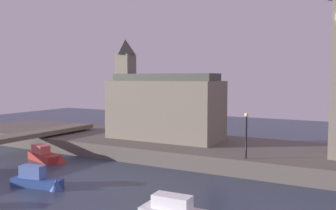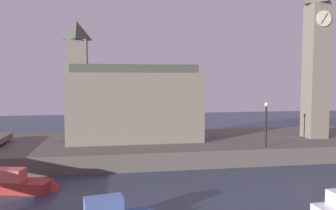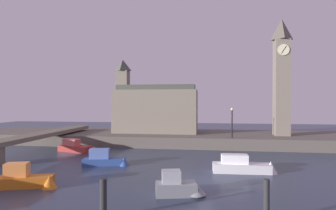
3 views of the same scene
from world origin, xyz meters
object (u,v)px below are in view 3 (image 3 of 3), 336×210
Objects in this scene: boat_patrol_orange at (27,179)px; boat_cruiser_grey at (179,187)px; clock_tower at (282,75)px; boat_tour_blue at (107,160)px; streetlamp at (232,119)px; mooring_post_left at (103,198)px; parliament_hall at (154,109)px; boat_dinghy_red at (78,147)px; boat_ferry_white at (247,166)px; mooring_post_right at (267,202)px.

boat_cruiser_grey is (11.01, -0.14, 0.00)m from boat_patrol_orange.
clock_tower is 26.31m from boat_tour_blue.
streetlamp is 24.24m from mooring_post_left.
boat_dinghy_red is (-7.60, -9.77, -4.61)m from parliament_hall.
boat_dinghy_red reaches higher than boat_ferry_white.
boat_dinghy_red is 8.94m from boat_tour_blue.
parliament_hall is 2.40× the size of boat_dinghy_red.
clock_tower is at bearing 61.48° from boat_cruiser_grey.
boat_ferry_white is (8.83, 10.79, -0.50)m from mooring_post_left.
streetlamp reaches higher than boat_dinghy_red.
boat_dinghy_red is 1.49× the size of boat_cruiser_grey.
mooring_post_right reaches higher than boat_patrol_orange.
boat_patrol_orange is at bearing -101.05° from parliament_hall.
parliament_hall is 5.60× the size of mooring_post_right.
boat_dinghy_red is (-10.35, 18.31, -0.51)m from mooring_post_left.
clock_tower is 33.22m from boat_patrol_orange.
boat_patrol_orange is (2.96, -14.01, 0.02)m from boat_dinghy_red.
mooring_post_left is at bearing -120.75° from clock_tower.
parliament_hall reaches higher than boat_dinghy_red.
clock_tower is at bearing 66.26° from boat_ferry_white.
clock_tower reaches higher than mooring_post_right.
boat_cruiser_grey reaches higher than boat_ferry_white.
parliament_hall is at bearing 95.60° from mooring_post_left.
parliament_hall is at bearing 174.59° from clock_tower.
mooring_post_right is at bearing -13.59° from boat_patrol_orange.
clock_tower is 3.29× the size of boat_patrol_orange.
streetlamp is at bearing 12.42° from boat_dinghy_red.
mooring_post_right is 0.43× the size of boat_dinghy_red.
boat_tour_blue is at bearing -46.54° from boat_dinghy_red.
boat_patrol_orange is at bearing -131.34° from streetlamp.
clock_tower is 3.40× the size of boat_tour_blue.
clock_tower is 4.59× the size of boat_cruiser_grey.
mooring_post_left is 8.40m from mooring_post_right.
boat_tour_blue is 10.95m from boat_cruiser_grey.
streetlamp reaches higher than boat_patrol_orange.
boat_dinghy_red is at bearing 134.64° from boat_cruiser_grey.
mooring_post_left is 0.93× the size of mooring_post_right.
boat_dinghy_red is at bearing 133.46° from boat_tour_blue.
streetlamp is 19.71m from boat_dinghy_red.
boat_patrol_orange is (-16.22, -6.50, 0.02)m from boat_ferry_white.
streetlamp is at bearing 48.66° from boat_patrol_orange.
boat_tour_blue is (-4.21, 11.82, -0.52)m from mooring_post_left.
mooring_post_left is at bearing -110.94° from streetlamp.
parliament_hall reaches higher than boat_cruiser_grey.
boat_patrol_orange is 1.40× the size of boat_cruiser_grey.
parliament_hall reaches higher than mooring_post_right.
boat_ferry_white is at bearing 50.71° from mooring_post_left.
boat_dinghy_red is at bearing -162.86° from clock_tower.
parliament_hall is 30.03m from mooring_post_right.
boat_cruiser_grey is at bearing -45.36° from boat_dinghy_red.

